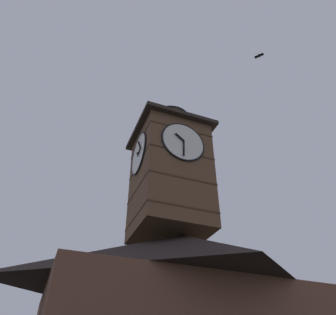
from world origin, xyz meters
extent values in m
pyramid|color=black|center=(-1.19, -2.54, 6.53)|extent=(12.61, 8.76, 2.93)
cube|color=brown|center=(-0.74, -2.95, 11.32)|extent=(3.86, 3.86, 6.65)
cube|color=#432E20|center=(-0.74, -2.95, 8.79)|extent=(3.90, 3.90, 0.10)
cube|color=#432E20|center=(-0.74, -2.95, 10.46)|extent=(3.90, 3.90, 0.10)
cube|color=#432E20|center=(-0.74, -2.95, 12.12)|extent=(3.90, 3.90, 0.10)
cube|color=#432E20|center=(-0.74, -2.95, 13.78)|extent=(3.90, 3.90, 0.10)
cylinder|color=white|center=(-0.74, -1.00, 12.81)|extent=(2.50, 0.10, 2.50)
torus|color=black|center=(-0.74, -0.97, 12.81)|extent=(2.60, 0.10, 2.60)
cube|color=black|center=(-0.49, -0.90, 13.00)|extent=(0.57, 0.04, 0.48)
cube|color=black|center=(-0.73, -0.90, 12.30)|extent=(0.11, 0.04, 1.03)
sphere|color=black|center=(-0.74, -0.89, 12.81)|extent=(0.10, 0.10, 0.10)
cylinder|color=white|center=(1.22, -2.95, 12.81)|extent=(0.10, 2.50, 2.50)
torus|color=black|center=(1.24, -2.95, 12.81)|extent=(0.10, 2.60, 2.60)
cube|color=black|center=(1.32, -2.66, 12.71)|extent=(0.04, 0.63, 0.31)
cube|color=black|center=(1.32, -2.68, 13.24)|extent=(0.04, 0.62, 0.91)
sphere|color=black|center=(1.33, -2.95, 12.81)|extent=(0.10, 0.10, 0.10)
cube|color=#2D231E|center=(-0.74, -2.95, 14.77)|extent=(4.56, 4.56, 0.25)
cylinder|color=tan|center=(-0.74, -2.95, 15.51)|extent=(2.39, 2.39, 1.23)
cylinder|color=#2D2319|center=(-0.74, -2.95, 15.05)|extent=(2.45, 2.45, 0.10)
cylinder|color=#2D2319|center=(-0.74, -2.95, 15.36)|extent=(2.45, 2.45, 0.10)
cylinder|color=#2D2319|center=(-0.74, -2.95, 15.67)|extent=(2.45, 2.45, 0.10)
cylinder|color=#2D2319|center=(-0.74, -2.95, 15.97)|extent=(2.45, 2.45, 0.10)
cone|color=#2D3847|center=(-0.74, -2.95, 16.62)|extent=(2.69, 2.69, 0.98)
sphere|color=#424C5B|center=(-0.74, -2.95, 17.21)|extent=(0.16, 0.16, 0.16)
cone|color=black|center=(-1.01, -7.10, 5.34)|extent=(5.82, 5.82, 3.33)
cone|color=black|center=(-1.01, -7.10, 7.92)|extent=(4.60, 4.60, 3.81)
cone|color=black|center=(-1.01, -7.10, 10.14)|extent=(3.37, 3.37, 3.60)
cone|color=black|center=(-1.01, -7.10, 12.57)|extent=(2.14, 2.14, 3.80)
ellipsoid|color=black|center=(-5.76, 1.14, 20.33)|extent=(0.32, 0.29, 0.16)
cube|color=black|center=(-5.67, 1.01, 20.33)|extent=(0.35, 0.37, 0.04)
cube|color=black|center=(-5.86, 1.26, 20.33)|extent=(0.35, 0.37, 0.04)
camera|label=1|loc=(5.26, 11.86, 1.44)|focal=34.83mm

